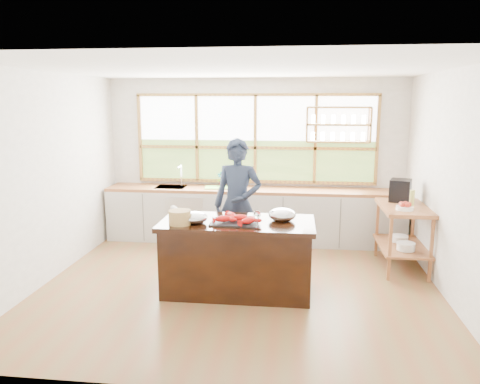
% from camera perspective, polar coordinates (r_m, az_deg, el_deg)
% --- Properties ---
extents(ground_plane, '(5.00, 5.00, 0.00)m').
position_cam_1_polar(ground_plane, '(6.13, -0.08, -11.26)').
color(ground_plane, brown).
extents(room_shell, '(5.02, 4.52, 2.71)m').
position_cam_1_polar(room_shell, '(6.20, 0.72, 5.73)').
color(room_shell, silver).
rests_on(room_shell, ground_plane).
extents(back_counter, '(4.90, 0.63, 0.90)m').
position_cam_1_polar(back_counter, '(7.83, 1.50, -2.79)').
color(back_counter, '#B7B4AE').
rests_on(back_counter, ground_plane).
extents(right_shelf_unit, '(0.62, 1.10, 0.90)m').
position_cam_1_polar(right_shelf_unit, '(6.91, 19.25, -4.02)').
color(right_shelf_unit, '#A1613A').
rests_on(right_shelf_unit, ground_plane).
extents(island, '(1.85, 0.90, 0.90)m').
position_cam_1_polar(island, '(5.78, -0.32, -7.85)').
color(island, black).
rests_on(island, ground_plane).
extents(cook, '(0.70, 0.49, 1.83)m').
position_cam_1_polar(cook, '(6.46, -0.27, -1.58)').
color(cook, '#1E273B').
rests_on(cook, ground_plane).
extents(potted_plant, '(0.16, 0.13, 0.26)m').
position_cam_1_polar(potted_plant, '(7.84, -2.33, 1.53)').
color(potted_plant, slate).
rests_on(potted_plant, back_counter).
extents(cutting_board, '(0.43, 0.34, 0.01)m').
position_cam_1_polar(cutting_board, '(7.81, -2.81, 0.57)').
color(cutting_board, '#73C244').
rests_on(cutting_board, back_counter).
extents(espresso_machine, '(0.36, 0.37, 0.32)m').
position_cam_1_polar(espresso_machine, '(7.11, 18.96, 0.18)').
color(espresso_machine, black).
rests_on(espresso_machine, right_shelf_unit).
extents(wine_bottle, '(0.07, 0.07, 0.26)m').
position_cam_1_polar(wine_bottle, '(6.65, 20.23, -0.88)').
color(wine_bottle, '#ADB151').
rests_on(wine_bottle, right_shelf_unit).
extents(fruit_bowl, '(0.23, 0.23, 0.11)m').
position_cam_1_polar(fruit_bowl, '(6.59, 19.45, -1.69)').
color(fruit_bowl, white).
rests_on(fruit_bowl, right_shelf_unit).
extents(slate_board, '(0.56, 0.42, 0.02)m').
position_cam_1_polar(slate_board, '(5.57, -0.69, -3.71)').
color(slate_board, black).
rests_on(slate_board, island).
extents(lobster_pile, '(0.52, 0.44, 0.08)m').
position_cam_1_polar(lobster_pile, '(5.55, -0.47, -3.24)').
color(lobster_pile, '#D20501').
rests_on(lobster_pile, slate_board).
extents(mixing_bowl_left, '(0.30, 0.30, 0.15)m').
position_cam_1_polar(mixing_bowl_left, '(5.58, -5.54, -3.14)').
color(mixing_bowl_left, '#BBBEC3').
rests_on(mixing_bowl_left, island).
extents(mixing_bowl_right, '(0.33, 0.33, 0.16)m').
position_cam_1_polar(mixing_bowl_right, '(5.69, 5.16, -2.78)').
color(mixing_bowl_right, '#BBBEC3').
rests_on(mixing_bowl_right, island).
extents(wine_glass, '(0.08, 0.08, 0.22)m').
position_cam_1_polar(wine_glass, '(5.27, 2.09, -2.85)').
color(wine_glass, silver).
rests_on(wine_glass, island).
extents(wicker_basket, '(0.26, 0.26, 0.17)m').
position_cam_1_polar(wicker_basket, '(5.53, -7.35, -3.09)').
color(wicker_basket, tan).
rests_on(wicker_basket, island).
extents(parchment_roll, '(0.23, 0.30, 0.08)m').
position_cam_1_polar(parchment_roll, '(6.07, -7.75, -2.27)').
color(parchment_roll, silver).
rests_on(parchment_roll, island).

